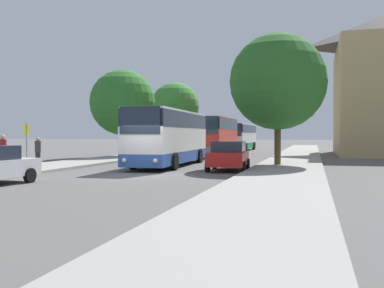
{
  "coord_description": "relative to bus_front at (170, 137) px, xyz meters",
  "views": [
    {
      "loc": [
        8.46,
        -20.63,
        2.03
      ],
      "look_at": [
        0.03,
        10.37,
        1.33
      ],
      "focal_mm": 42.0,
      "sensor_mm": 36.0,
      "label": 1
    }
  ],
  "objects": [
    {
      "name": "bus_rear",
      "position": [
        0.01,
        28.31,
        -0.1
      ],
      "size": [
        2.91,
        11.3,
        3.3
      ],
      "rotation": [
        0.0,
        0.0,
        -0.01
      ],
      "color": "#238942",
      "rests_on": "ground_plane"
    },
    {
      "name": "bus_front",
      "position": [
        0.0,
        0.0,
        0.0
      ],
      "size": [
        3.03,
        11.44,
        3.51
      ],
      "rotation": [
        0.0,
        0.0,
        0.04
      ],
      "color": "#2D519E",
      "rests_on": "ground_plane"
    },
    {
      "name": "tree_left_far",
      "position": [
        -5.81,
        19.64,
        3.18
      ],
      "size": [
        5.33,
        5.33,
        7.57
      ],
      "color": "#47331E",
      "rests_on": "sidewalk_left"
    },
    {
      "name": "pedestrian_waiting_far",
      "position": [
        -6.91,
        -7.2,
        -0.78
      ],
      "size": [
        0.36,
        0.36,
        1.85
      ],
      "rotation": [
        0.0,
        0.0,
        3.29
      ],
      "color": "#23232D",
      "rests_on": "sidewalk_left"
    },
    {
      "name": "parked_car_right_near",
      "position": [
        4.36,
        -2.82,
        -1.04
      ],
      "size": [
        2.3,
        4.01,
        1.62
      ],
      "rotation": [
        0.0,
        0.0,
        3.2
      ],
      "color": "red",
      "rests_on": "ground_plane"
    },
    {
      "name": "pedestrian_walking_back",
      "position": [
        -5.28,
        -9.28,
        -0.77
      ],
      "size": [
        0.36,
        0.36,
        1.87
      ],
      "rotation": [
        0.0,
        0.0,
        2.9
      ],
      "color": "#23232D",
      "rests_on": "sidewalk_left"
    },
    {
      "name": "ground_plane",
      "position": [
        0.48,
        -6.75,
        -1.87
      ],
      "size": [
        300.0,
        300.0,
        0.0
      ],
      "primitive_type": "plane",
      "color": "#565454",
      "rests_on": "ground"
    },
    {
      "name": "tree_left_near",
      "position": [
        -7.33,
        9.16,
        2.96
      ],
      "size": [
        5.75,
        5.75,
        7.56
      ],
      "color": "#513D23",
      "rests_on": "sidewalk_left"
    },
    {
      "name": "bus_stop_sign",
      "position": [
        -6.23,
        -6.11,
        -0.18
      ],
      "size": [
        0.08,
        0.45,
        2.48
      ],
      "color": "gray",
      "rests_on": "sidewalk_left"
    },
    {
      "name": "tree_right_near",
      "position": [
        6.76,
        0.94,
        3.42
      ],
      "size": [
        5.99,
        5.99,
        8.14
      ],
      "color": "#513D23",
      "rests_on": "sidewalk_right"
    },
    {
      "name": "sidewalk_right",
      "position": [
        7.48,
        -6.75,
        -1.79
      ],
      "size": [
        4.0,
        120.0,
        0.15
      ],
      "primitive_type": "cube",
      "color": "gray",
      "rests_on": "ground_plane"
    },
    {
      "name": "sidewalk_left",
      "position": [
        -6.52,
        -6.75,
        -1.79
      ],
      "size": [
        4.0,
        120.0,
        0.15
      ],
      "primitive_type": "cube",
      "color": "gray",
      "rests_on": "ground_plane"
    },
    {
      "name": "pedestrian_waiting_near",
      "position": [
        -7.25,
        -3.56,
        -0.86
      ],
      "size": [
        0.36,
        0.36,
        1.7
      ],
      "rotation": [
        0.0,
        0.0,
        1.92
      ],
      "color": "#23232D",
      "rests_on": "sidewalk_left"
    },
    {
      "name": "bus_middle",
      "position": [
        0.02,
        13.91,
        0.03
      ],
      "size": [
        3.05,
        10.61,
        3.56
      ],
      "rotation": [
        0.0,
        0.0,
        0.02
      ],
      "color": "gray",
      "rests_on": "ground_plane"
    }
  ]
}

